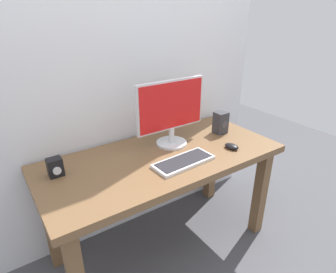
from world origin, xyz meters
The scene contains 8 objects.
ground_plane centered at (0.00, 0.00, 0.00)m, with size 6.00×6.00×0.00m, color #4C4C51.
wall_back centered at (0.00, 0.39, 1.50)m, with size 2.19×0.04×3.00m, color silver.
desk centered at (0.00, 0.00, 0.63)m, with size 1.53×0.70×0.75m.
monitor centered at (0.14, 0.11, 0.98)m, with size 0.50×0.21×0.44m.
keyboard_primary centered at (0.05, -0.15, 0.76)m, with size 0.39×0.18×0.02m.
mouse centered at (0.43, -0.18, 0.76)m, with size 0.06×0.10×0.03m, color black.
speaker_right centered at (0.55, 0.06, 0.83)m, with size 0.09×0.09×0.16m.
audio_controller centered at (-0.62, 0.13, 0.80)m, with size 0.08×0.08×0.11m.
Camera 1 is at (-0.87, -1.34, 1.60)m, focal length 30.55 mm.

